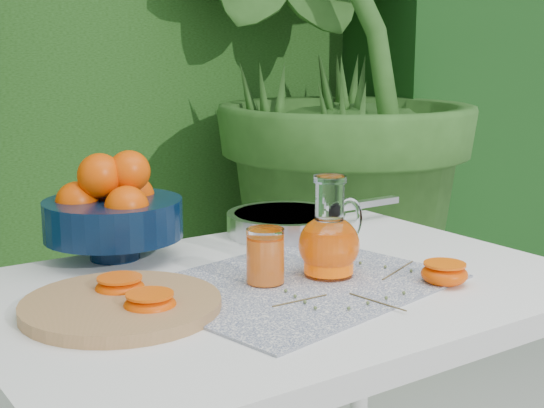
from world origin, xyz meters
TOP-DOWN VIEW (x-y plane):
  - potted_plant_right at (1.12, 1.17)m, footprint 2.95×2.95m
  - white_table at (0.11, -0.05)m, footprint 1.00×0.70m
  - placemat at (0.12, -0.08)m, footprint 0.55×0.46m
  - cutting_board at (-0.17, -0.04)m, footprint 0.38×0.38m
  - fruit_bowl at (-0.06, 0.24)m, footprint 0.26×0.26m
  - juice_pitcher at (0.19, -0.08)m, footprint 0.16×0.13m
  - juice_tumbler at (0.08, -0.05)m, footprint 0.07×0.07m
  - saute_pan at (0.31, 0.22)m, footprint 0.44×0.25m
  - orange_halves at (0.01, -0.10)m, footprint 0.57×0.32m
  - thyme_sprigs at (0.18, -0.17)m, footprint 0.35×0.23m

SIDE VIEW (x-z plane):
  - white_table at x=0.11m, z-range 0.29..1.04m
  - placemat at x=0.12m, z-range 0.75..0.75m
  - thyme_sprigs at x=0.18m, z-range 0.75..0.76m
  - cutting_board at x=-0.17m, z-range 0.75..0.77m
  - orange_halves at x=0.01m, z-range 0.75..0.79m
  - saute_pan at x=0.31m, z-range 0.75..0.80m
  - juice_tumbler at x=0.08m, z-range 0.75..0.84m
  - juice_pitcher at x=0.19m, z-range 0.73..0.90m
  - fruit_bowl at x=-0.06m, z-range 0.74..0.94m
  - potted_plant_right at x=1.12m, z-range 0.00..2.15m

